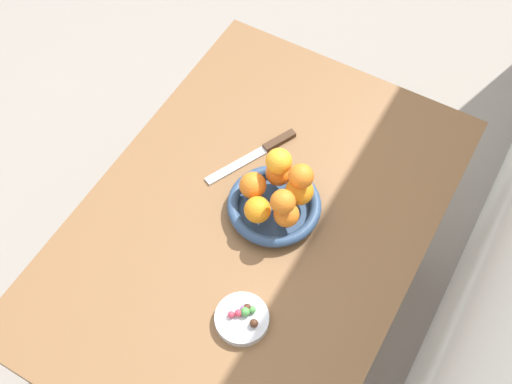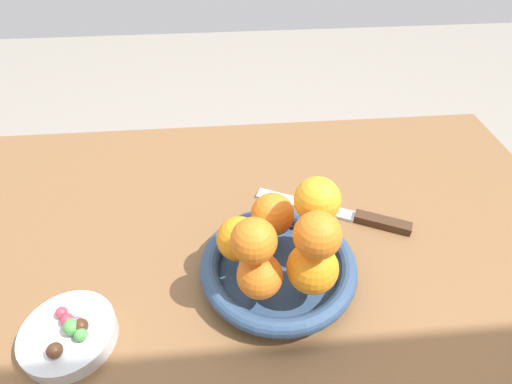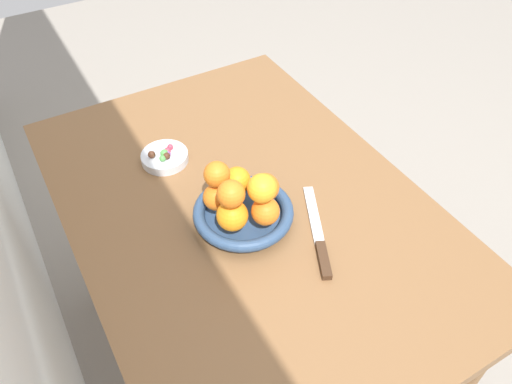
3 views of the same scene
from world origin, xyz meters
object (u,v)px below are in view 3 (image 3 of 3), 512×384
Objects in this scene: orange_3 at (232,215)px; candy_ball_6 at (163,158)px; candy_ball_1 at (167,154)px; candy_dish at (165,157)px; knife at (319,238)px; orange_5 at (231,194)px; candy_ball_3 at (167,151)px; orange_1 at (237,180)px; candy_ball_5 at (164,153)px; orange_7 at (217,174)px; orange_4 at (265,211)px; orange_0 at (265,187)px; candy_ball_4 at (166,156)px; orange_2 at (216,197)px; fruit_bowl at (243,213)px; candy_ball_2 at (170,147)px; orange_6 at (262,188)px; dining_table at (246,228)px; candy_ball_0 at (152,155)px.

orange_3 is 0.29m from candy_ball_6.
candy_ball_1 is 1.03× the size of candy_ball_6.
candy_dish reaches higher than knife.
orange_5 is 0.32m from candy_ball_3.
orange_5 is 0.31m from candy_ball_6.
orange_1 is 0.23m from candy_ball_5.
orange_7 reaches higher than candy_ball_3.
orange_0 is at bearing -29.75° from orange_4.
candy_ball_4 is (-0.02, 0.00, 0.02)m from candy_dish.
orange_0 is at bearing -152.57° from candy_ball_4.
orange_4 is at bearing -107.99° from orange_3.
orange_2 is 0.23m from candy_ball_4.
knife is (-0.09, -0.16, -0.13)m from orange_5.
fruit_bowl is 12.15× the size of candy_ball_4.
orange_1 is 0.22m from candy_ball_4.
candy_ball_5 reaches higher than candy_ball_1.
candy_ball_4 reaches higher than candy_ball_2.
orange_5 is 0.94× the size of orange_6.
candy_dish is 0.35m from orange_6.
candy_ball_1 is 0.01m from candy_ball_3.
candy_ball_6 is at bearing 19.20° from orange_4.
orange_6 is 0.34m from candy_ball_3.
fruit_bowl is 0.28m from candy_ball_2.
candy_ball_5 is at bearing 5.87° from orange_5.
orange_0 is at bearing -148.36° from dining_table.
candy_ball_6 reaches higher than dining_table.
dining_table is 0.27m from candy_ball_3.
orange_3 reaches higher than orange_2.
fruit_bowl and candy_ball_0 have the same top height.
candy_ball_2 is 0.05m from candy_ball_6.
fruit_bowl is at bearing -51.23° from orange_3.
dining_table is 17.51× the size of orange_0.
orange_6 is at bearing 50.07° from knife.
orange_3 is 3.19× the size of candy_ball_5.
orange_4 reaches higher than orange_2.
candy_ball_4 is at bearing 26.52° from dining_table.
candy_dish is at bearing 24.21° from dining_table.
candy_ball_3 is 0.89× the size of candy_ball_4.
orange_1 is 3.38× the size of candy_ball_4.
fruit_bowl is 3.34× the size of orange_3.
candy_ball_4 is at bearing 9.15° from orange_7.
orange_7 is at bearing 33.61° from orange_6.
candy_ball_3 is at bearing 19.72° from orange_1.
candy_ball_0 is at bearing 97.10° from candy_ball_2.
orange_4 is 0.13m from knife.
fruit_bowl is at bearing -163.67° from candy_ball_4.
dining_table is 18.18× the size of orange_6.
orange_0 reaches higher than orange_4.
fruit_bowl is at bearing -166.80° from candy_ball_3.
orange_3 is 1.15× the size of orange_5.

